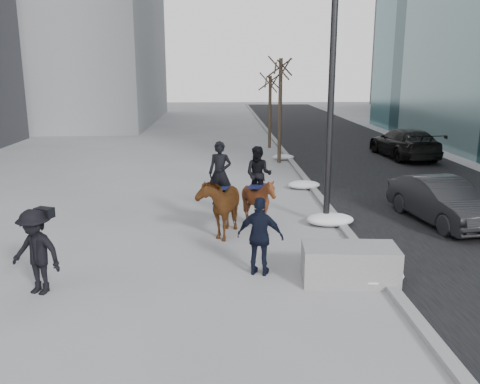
{
  "coord_description": "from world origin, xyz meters",
  "views": [
    {
      "loc": [
        -0.49,
        -10.84,
        4.42
      ],
      "look_at": [
        0.0,
        1.2,
        1.5
      ],
      "focal_mm": 38.0,
      "sensor_mm": 36.0,
      "label": 1
    }
  ],
  "objects_px": {
    "car_near": "(442,201)",
    "mounted_left": "(220,200)",
    "mounted_right": "(259,196)",
    "planter": "(350,264)"
  },
  "relations": [
    {
      "from": "planter",
      "to": "mounted_left",
      "type": "distance_m",
      "value": 4.39
    },
    {
      "from": "mounted_right",
      "to": "car_near",
      "type": "bearing_deg",
      "value": 2.88
    },
    {
      "from": "planter",
      "to": "mounted_left",
      "type": "relative_size",
      "value": 0.78
    },
    {
      "from": "planter",
      "to": "mounted_left",
      "type": "bearing_deg",
      "value": 128.87
    },
    {
      "from": "mounted_left",
      "to": "mounted_right",
      "type": "xyz_separation_m",
      "value": [
        1.09,
        0.47,
        -0.01
      ]
    },
    {
      "from": "car_near",
      "to": "mounted_left",
      "type": "height_order",
      "value": "mounted_left"
    },
    {
      "from": "car_near",
      "to": "mounted_left",
      "type": "xyz_separation_m",
      "value": [
        -6.49,
        -0.74,
        0.28
      ]
    },
    {
      "from": "planter",
      "to": "mounted_right",
      "type": "xyz_separation_m",
      "value": [
        -1.65,
        3.86,
        0.54
      ]
    },
    {
      "from": "car_near",
      "to": "mounted_right",
      "type": "bearing_deg",
      "value": 172.9
    },
    {
      "from": "mounted_left",
      "to": "mounted_right",
      "type": "relative_size",
      "value": 1.09
    }
  ]
}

